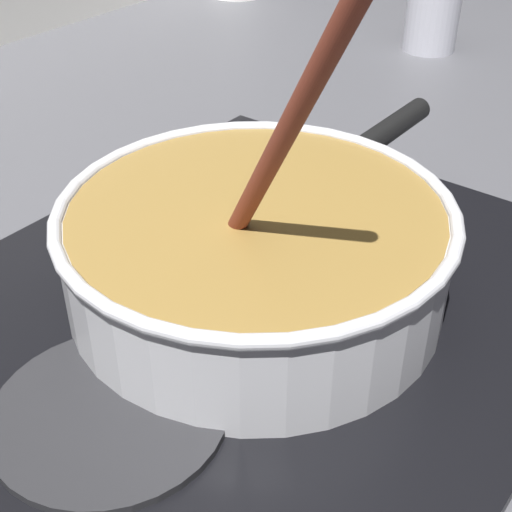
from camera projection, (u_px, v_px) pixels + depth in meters
name	position (u px, v px, depth m)	size (l,w,h in m)	color
ground	(200.00, 455.00, 0.50)	(2.40, 1.60, 0.04)	#4C4C51
hob_plate	(256.00, 304.00, 0.60)	(0.56, 0.48, 0.01)	black
burner_ring	(256.00, 294.00, 0.59)	(0.18, 0.18, 0.01)	#592D0C
spare_burner	(110.00, 412.00, 0.49)	(0.16, 0.16, 0.01)	#262628
cooking_pan	(257.00, 250.00, 0.57)	(0.43, 0.31, 0.31)	silver
condiment_jar	(434.00, 3.00, 1.09)	(0.09, 0.09, 0.14)	silver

